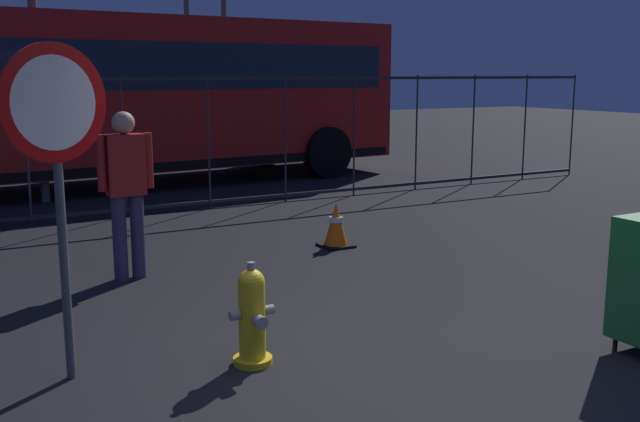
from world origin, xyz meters
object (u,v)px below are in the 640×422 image
at_px(fire_hydrant, 252,317).
at_px(pedestrian, 126,185).
at_px(stop_sign, 57,142).
at_px(bus_near, 120,91).
at_px(traffic_cone, 336,225).

distance_m(fire_hydrant, pedestrian, 2.71).
relative_size(stop_sign, bus_near, 0.21).
height_order(pedestrian, traffic_cone, pedestrian).
relative_size(pedestrian, bus_near, 0.16).
xyz_separation_m(fire_hydrant, traffic_cone, (2.34, 2.81, -0.09)).
bearing_deg(fire_hydrant, stop_sign, 162.80).
height_order(fire_hydrant, pedestrian, pedestrian).
xyz_separation_m(stop_sign, pedestrian, (1.01, 2.27, -0.65)).
relative_size(fire_hydrant, pedestrian, 0.45).
bearing_deg(fire_hydrant, traffic_cone, 50.27).
bearing_deg(traffic_cone, stop_sign, -145.12).
xyz_separation_m(pedestrian, bus_near, (1.57, 6.29, 0.76)).
bearing_deg(bus_near, fire_hydrant, -103.62).
distance_m(traffic_cone, bus_near, 6.35).
bearing_deg(stop_sign, traffic_cone, 34.88).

